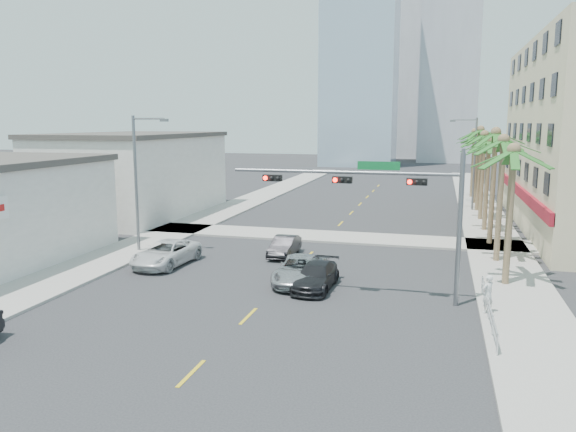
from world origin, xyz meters
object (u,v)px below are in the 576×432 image
object	(u,v)px
car_parked_far	(166,253)
car_lane_left	(284,246)
car_lane_right	(316,276)
traffic_signal_mast	(390,197)
car_lane_center	(300,270)
pedestrian	(488,294)

from	to	relation	value
car_parked_far	car_lane_left	xyz separation A→B (m)	(6.30, 4.14, -0.09)
car_parked_far	car_lane_right	size ratio (longest dim) A/B	1.18
traffic_signal_mast	car_lane_right	xyz separation A→B (m)	(-3.78, 1.02, -4.41)
car_lane_center	pedestrian	bearing A→B (deg)	-19.78
car_lane_center	car_lane_right	world-z (taller)	car_lane_center
car_lane_left	pedestrian	distance (m)	14.61
car_lane_left	pedestrian	bearing A→B (deg)	-36.33
car_parked_far	car_lane_center	bearing A→B (deg)	-5.68
traffic_signal_mast	car_lane_center	world-z (taller)	traffic_signal_mast
car_lane_left	car_lane_right	world-z (taller)	car_lane_right
car_parked_far	car_lane_right	world-z (taller)	car_parked_far
car_lane_right	traffic_signal_mast	bearing A→B (deg)	-13.36
car_lane_left	car_lane_center	bearing A→B (deg)	-66.81
traffic_signal_mast	car_lane_left	world-z (taller)	traffic_signal_mast
traffic_signal_mast	car_lane_right	bearing A→B (deg)	164.87
car_lane_right	car_lane_left	bearing A→B (deg)	120.12
car_lane_left	pedestrian	world-z (taller)	pedestrian
car_lane_left	traffic_signal_mast	bearing A→B (deg)	-46.09
pedestrian	car_parked_far	bearing A→B (deg)	-58.49
traffic_signal_mast	car_lane_center	distance (m)	6.75
traffic_signal_mast	car_lane_center	size ratio (longest dim) A/B	2.16
car_lane_right	car_lane_center	bearing A→B (deg)	144.02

